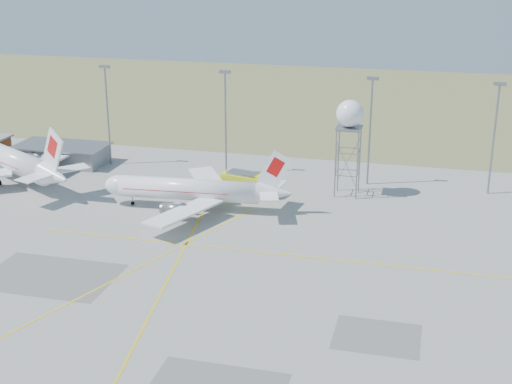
% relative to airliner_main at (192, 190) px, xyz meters
% --- Properties ---
extents(ground, '(400.00, 400.00, 0.00)m').
position_rel_airliner_main_xyz_m(ground, '(9.81, -44.91, -3.43)').
color(ground, '#9F9F9A').
rests_on(ground, ground).
extents(grass_strip, '(400.00, 120.00, 0.03)m').
position_rel_airliner_main_xyz_m(grass_strip, '(9.81, 95.09, -3.42)').
color(grass_strip, '#616D3C').
rests_on(grass_strip, ground).
extents(building_grey, '(19.00, 10.00, 3.90)m').
position_rel_airliner_main_xyz_m(building_grey, '(-35.19, 19.09, -1.46)').
color(building_grey, gray).
rests_on(building_grey, ground).
extents(mast_a, '(2.20, 0.50, 20.50)m').
position_rel_airliner_main_xyz_m(mast_a, '(-25.19, 21.09, 8.64)').
color(mast_a, gray).
rests_on(mast_a, ground).
extents(mast_b, '(2.20, 0.50, 20.50)m').
position_rel_airliner_main_xyz_m(mast_b, '(-0.19, 21.09, 8.64)').
color(mast_b, gray).
rests_on(mast_b, ground).
extents(mast_c, '(2.20, 0.50, 20.50)m').
position_rel_airliner_main_xyz_m(mast_c, '(27.81, 21.09, 8.64)').
color(mast_c, gray).
rests_on(mast_c, ground).
extents(mast_d, '(2.20, 0.50, 20.50)m').
position_rel_airliner_main_xyz_m(mast_d, '(49.81, 21.09, 8.64)').
color(mast_d, gray).
rests_on(mast_d, ground).
extents(airliner_main, '(32.91, 31.91, 11.19)m').
position_rel_airliner_main_xyz_m(airliner_main, '(0.00, 0.00, 0.00)').
color(airliner_main, white).
rests_on(airliner_main, ground).
extents(airliner_far, '(36.49, 33.59, 13.40)m').
position_rel_airliner_main_xyz_m(airliner_far, '(-39.46, 6.46, 0.68)').
color(airliner_far, white).
rests_on(airliner_far, ground).
extents(radar_tower, '(4.83, 4.83, 17.50)m').
position_rel_airliner_main_xyz_m(radar_tower, '(24.77, 14.01, 6.39)').
color(radar_tower, gray).
rests_on(radar_tower, ground).
extents(fire_truck, '(10.63, 5.98, 4.04)m').
position_rel_airliner_main_xyz_m(fire_truck, '(7.55, 10.13, -1.49)').
color(fire_truck, yellow).
rests_on(fire_truck, ground).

